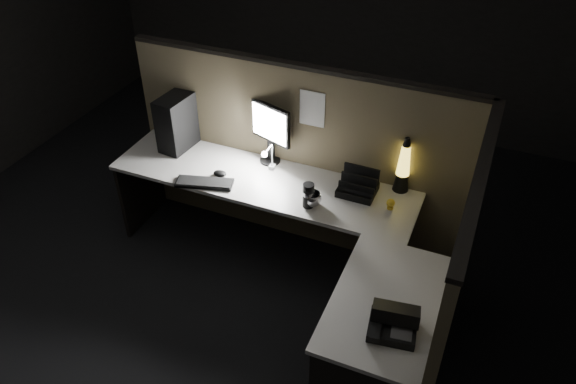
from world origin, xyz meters
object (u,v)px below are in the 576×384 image
at_px(monitor, 270,128).
at_px(pc_tower, 181,120).
at_px(lava_lamp, 403,169).
at_px(keyboard, 205,183).
at_px(desk_phone, 393,322).

bearing_deg(monitor, pc_tower, -157.35).
bearing_deg(monitor, lava_lamp, 19.44).
distance_m(pc_tower, keyboard, 0.64).
height_order(pc_tower, keyboard, pc_tower).
xyz_separation_m(monitor, lava_lamp, (1.01, 0.01, -0.11)).
distance_m(monitor, keyboard, 0.63).
relative_size(pc_tower, lava_lamp, 1.01).
distance_m(keyboard, lava_lamp, 1.43).
bearing_deg(desk_phone, lava_lamp, 93.58).
relative_size(monitor, desk_phone, 1.66).
bearing_deg(pc_tower, keyboard, -38.38).
relative_size(monitor, keyboard, 1.14).
relative_size(monitor, lava_lamp, 1.10).
bearing_deg(keyboard, lava_lamp, 4.11).
relative_size(pc_tower, monitor, 0.92).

